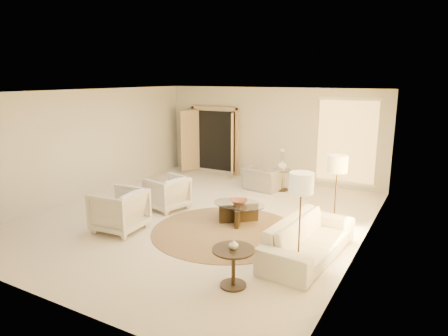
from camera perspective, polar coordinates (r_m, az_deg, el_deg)
The scene contains 18 objects.
room at distance 8.79m, azimuth -3.55°, elevation 1.67°, with size 7.04×8.04×2.83m.
windows_right at distance 7.65m, azimuth 19.18°, elevation -1.11°, with size 0.10×6.40×2.40m, color #FFCB66, non-canonical shape.
window_back_corner at distance 11.58m, azimuth 17.07°, elevation 3.61°, with size 1.70×0.10×2.40m, color #FFCB66, non-canonical shape.
curtains_right at distance 8.54m, azimuth 19.93°, elevation -0.11°, with size 0.06×5.20×2.60m, color tan, non-canonical shape.
french_doors at distance 13.03m, azimuth -1.48°, elevation 3.90°, with size 1.95×0.66×2.16m.
area_rug at distance 8.32m, azimuth 0.25°, elevation -9.00°, with size 3.06×3.06×0.01m, color #46311E.
sofa at distance 7.25m, azimuth 12.04°, elevation -9.86°, with size 2.33×0.91×0.68m, color silver.
armchair_left at distance 9.64m, azimuth -8.17°, elevation -3.30°, with size 0.85×0.80×0.88m, color silver.
armchair_right at distance 8.50m, azimuth -14.75°, elevation -5.58°, with size 0.93×0.87×0.95m, color silver.
accent_chair at distance 11.22m, azimuth 5.58°, elevation -0.93°, with size 1.00×0.65×0.87m, color gray.
coffee_table at distance 8.72m, azimuth 2.12°, elevation -6.12°, with size 1.41×1.41×0.43m.
end_table at distance 6.14m, azimuth 1.35°, elevation -13.10°, with size 0.64×0.64×0.61m.
side_table at distance 11.25m, azimuth 8.23°, elevation -1.37°, with size 0.51×0.51×0.59m.
floor_lamp_near at distance 8.12m, azimuth 15.89°, elevation 0.07°, with size 0.39×0.39×1.61m.
floor_lamp_far at distance 6.52m, azimuth 10.98°, elevation -2.74°, with size 0.39×0.39×1.62m.
bowl at distance 8.65m, azimuth 2.13°, elevation -4.84°, with size 0.37×0.37×0.09m, color brown.
end_vase at distance 6.03m, azimuth 1.36°, elevation -10.85°, with size 0.15×0.15×0.15m, color silver.
side_vase at distance 11.17m, azimuth 8.29°, elevation 0.45°, with size 0.26×0.26×0.27m, color silver.
Camera 1 is at (4.68, -7.24, 3.11)m, focal length 32.00 mm.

